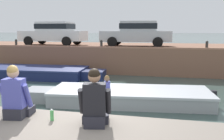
# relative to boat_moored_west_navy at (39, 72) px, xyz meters

# --- Properties ---
(ground_plane) EXTENTS (400.00, 400.00, 0.00)m
(ground_plane) POSITION_rel_boat_moored_west_navy_xyz_m (5.24, -3.11, -0.27)
(ground_plane) COLOR #384C47
(far_quay_wall) EXTENTS (60.00, 6.00, 1.54)m
(far_quay_wall) POSITION_rel_boat_moored_west_navy_xyz_m (5.24, 4.60, 0.50)
(far_quay_wall) COLOR brown
(far_quay_wall) RESTS_ON ground
(far_wall_coping) EXTENTS (60.00, 0.24, 0.08)m
(far_wall_coping) POSITION_rel_boat_moored_west_navy_xyz_m (5.24, 1.72, 1.31)
(far_wall_coping) COLOR #9F6C52
(far_wall_coping) RESTS_ON far_quay_wall
(boat_moored_west_navy) EXTENTS (6.82, 2.54, 0.54)m
(boat_moored_west_navy) POSITION_rel_boat_moored_west_navy_xyz_m (0.00, 0.00, 0.00)
(boat_moored_west_navy) COLOR navy
(boat_moored_west_navy) RESTS_ON ground
(motorboat_passing) EXTENTS (6.75, 2.45, 0.98)m
(motorboat_passing) POSITION_rel_boat_moored_west_navy_xyz_m (5.27, -3.76, -0.02)
(motorboat_passing) COLOR #93999E
(motorboat_passing) RESTS_ON ground
(car_leftmost_white) EXTENTS (4.42, 2.02, 1.54)m
(car_leftmost_white) POSITION_rel_boat_moored_west_navy_xyz_m (-0.66, 3.46, 2.11)
(car_leftmost_white) COLOR white
(car_leftmost_white) RESTS_ON far_quay_wall
(car_left_inner_silver) EXTENTS (4.40, 2.16, 1.54)m
(car_left_inner_silver) POSITION_rel_boat_moored_west_navy_xyz_m (4.91, 3.47, 2.12)
(car_left_inner_silver) COLOR #B7BABC
(car_left_inner_silver) RESTS_ON far_quay_wall
(mooring_bollard_west) EXTENTS (0.15, 0.15, 0.45)m
(mooring_bollard_west) POSITION_rel_boat_moored_west_navy_xyz_m (-2.48, 1.85, 1.51)
(mooring_bollard_west) COLOR #2D2B28
(mooring_bollard_west) RESTS_ON far_quay_wall
(mooring_bollard_mid) EXTENTS (0.15, 0.15, 0.45)m
(mooring_bollard_mid) POSITION_rel_boat_moored_west_navy_xyz_m (3.04, 1.85, 1.51)
(mooring_bollard_mid) COLOR #2D2B28
(mooring_bollard_mid) RESTS_ON far_quay_wall
(mooring_bollard_east) EXTENTS (0.15, 0.15, 0.45)m
(mooring_bollard_east) POSITION_rel_boat_moored_west_navy_xyz_m (8.82, 1.85, 1.51)
(mooring_bollard_east) COLOR #2D2B28
(mooring_bollard_east) RESTS_ON far_quay_wall
(person_seated_left) EXTENTS (0.56, 0.56, 0.97)m
(person_seated_left) POSITION_rel_boat_moored_west_navy_xyz_m (4.13, -8.31, 1.09)
(person_seated_left) COLOR #282833
(person_seated_left) RESTS_ON near_quay
(person_seated_right) EXTENTS (0.57, 0.58, 0.97)m
(person_seated_right) POSITION_rel_boat_moored_west_navy_xyz_m (5.62, -8.38, 1.09)
(person_seated_right) COLOR #282833
(person_seated_right) RESTS_ON near_quay
(bottle_drink) EXTENTS (0.06, 0.06, 0.20)m
(bottle_drink) POSITION_rel_boat_moored_west_navy_xyz_m (4.82, -8.33, 0.81)
(bottle_drink) COLOR #4CB259
(bottle_drink) RESTS_ON near_quay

